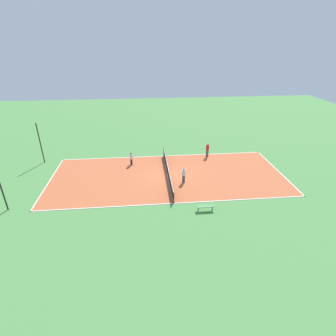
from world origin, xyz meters
The scene contains 11 objects.
ground_plane centered at (0.00, 0.00, 0.00)m, with size 80.00×80.00×0.00m, color #518E47.
court_surface centered at (0.00, 0.00, 0.01)m, with size 10.40×23.96×0.02m.
tennis_net centered at (0.00, 0.00, 0.53)m, with size 10.20×0.10×1.00m.
bench centered at (-6.44, -2.47, 0.39)m, with size 0.36×1.49×0.45m.
player_coach_red centered at (4.41, -5.16, 1.02)m, with size 0.51×0.51×1.74m.
player_far_white centered at (3.05, 3.84, 0.84)m, with size 0.95×0.38×1.45m.
player_near_white centered at (-1.52, -1.40, 0.90)m, with size 0.44×0.44×1.55m.
tennis_ball_near_net centered at (0.34, 11.25, 0.06)m, with size 0.07×0.07×0.07m, color #CCE033.
tennis_ball_right_alley centered at (2.28, -7.01, 0.06)m, with size 0.07×0.07×0.07m, color #CCE033.
fence_post_back_left centered at (-4.71, 13.87, 2.34)m, with size 0.12×0.12×4.69m.
fence_post_back_right centered at (4.71, 13.87, 2.34)m, with size 0.12×0.12×4.69m.
Camera 1 is at (-23.96, 2.35, 12.78)m, focal length 28.00 mm.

